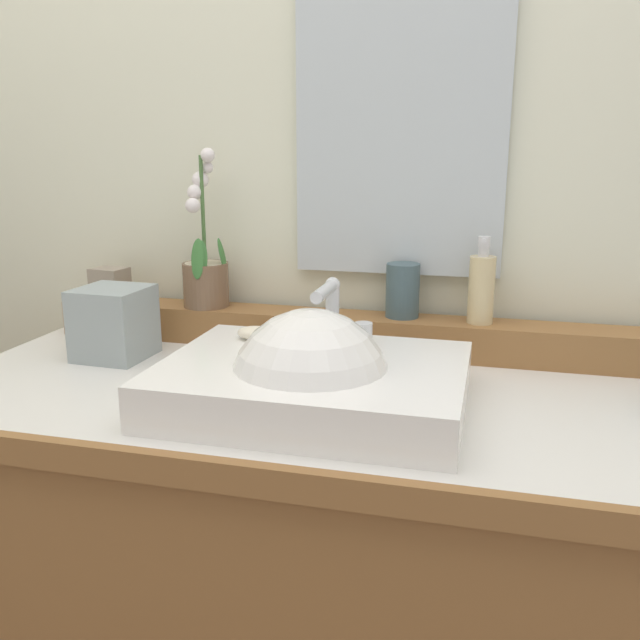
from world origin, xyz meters
The scene contains 11 objects.
wall_back centered at (0.00, 0.41, 1.35)m, with size 3.20×0.20×2.70m, color silver.
vanity_cabinet centered at (0.00, 0.00, 0.43)m, with size 1.36×0.62×0.87m.
back_ledge centered at (0.00, 0.24, 0.90)m, with size 1.28×0.10×0.07m, color brown.
sink_basin centered at (0.01, -0.09, 0.90)m, with size 0.48×0.36×0.28m.
soap_bar centered at (-0.13, 0.02, 0.95)m, with size 0.07×0.04×0.02m, color beige.
potted_plant centered at (-0.32, 0.24, 1.02)m, with size 0.10×0.10×0.33m.
soap_dispenser centered at (0.25, 0.24, 1.01)m, with size 0.05×0.05×0.17m.
tumbler_cup centered at (0.10, 0.25, 0.99)m, with size 0.07×0.07×0.11m, color #3F555C.
trinket_box centered at (-0.54, 0.23, 0.98)m, with size 0.07×0.06×0.08m, color gray.
tissue_box centered at (-0.44, 0.08, 0.94)m, with size 0.13×0.13×0.14m, color #8F9B9D.
mirror centered at (0.08, 0.30, 1.31)m, with size 0.41×0.02×0.58m, color silver.
Camera 1 is at (0.27, -1.06, 1.27)m, focal length 37.99 mm.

